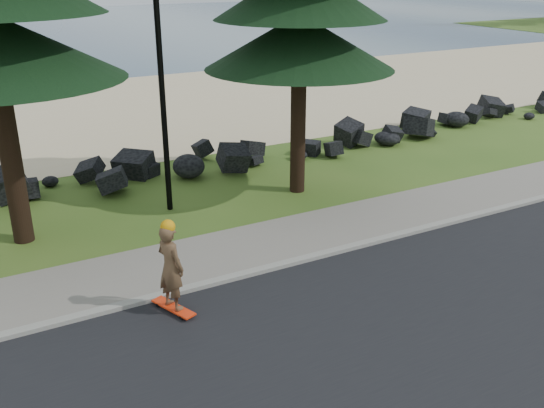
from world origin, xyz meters
name	(u,v)px	position (x,y,z in m)	size (l,w,h in m)	color
ground	(222,260)	(0.00, 0.00, 0.00)	(160.00, 160.00, 0.00)	#3A5D1D
road	(346,380)	(0.00, -4.50, 0.01)	(160.00, 7.00, 0.02)	black
kerb	(241,276)	(0.00, -0.90, 0.05)	(160.00, 0.20, 0.10)	gray
sidewalk	(218,254)	(0.00, 0.20, 0.04)	(160.00, 2.00, 0.08)	gray
beach_sand	(75,116)	(0.00, 14.50, 0.01)	(160.00, 15.00, 0.01)	beige
seawall_boulders	(141,181)	(0.00, 5.60, 0.00)	(60.00, 2.40, 1.10)	black
lamp_post	(159,41)	(0.00, 3.20, 4.13)	(0.25, 0.14, 8.14)	black
skateboarder	(171,267)	(-1.60, -1.46, 0.89)	(0.56, 0.97, 1.77)	#F8330E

